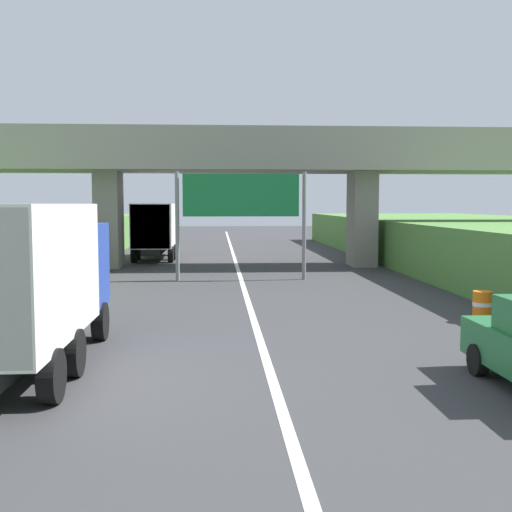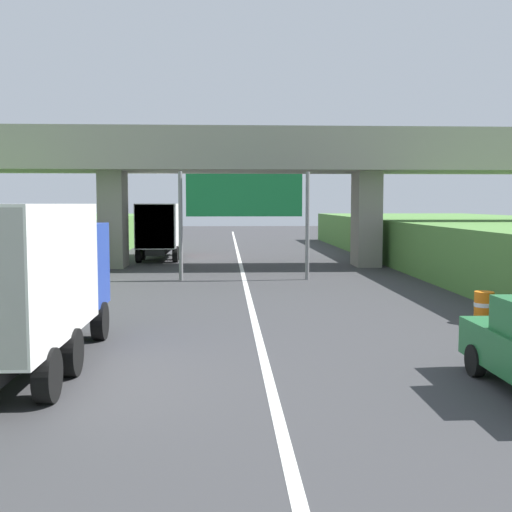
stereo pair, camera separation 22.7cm
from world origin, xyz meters
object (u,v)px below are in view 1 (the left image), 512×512
object	(u,v)px
overhead_highway_sign	(241,201)
construction_barrel_3	(483,306)
truck_red	(156,228)
truck_blue	(26,277)

from	to	relation	value
overhead_highway_sign	construction_barrel_3	size ratio (longest dim) A/B	6.53
overhead_highway_sign	truck_red	distance (m)	12.18
overhead_highway_sign	truck_blue	bearing A→B (deg)	-108.25
construction_barrel_3	overhead_highway_sign	bearing A→B (deg)	122.32
overhead_highway_sign	construction_barrel_3	world-z (taller)	overhead_highway_sign
truck_blue	construction_barrel_3	bearing A→B (deg)	21.73
truck_red	overhead_highway_sign	bearing A→B (deg)	-66.20
truck_red	construction_barrel_3	bearing A→B (deg)	-61.88
truck_red	construction_barrel_3	world-z (taller)	truck_red
truck_blue	construction_barrel_3	distance (m)	12.63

